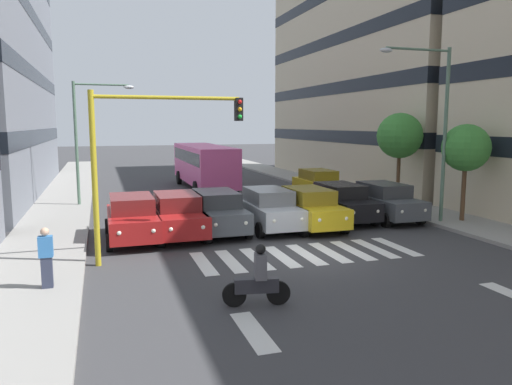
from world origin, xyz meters
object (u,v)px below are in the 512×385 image
car_row2_0 (319,184)px  street_lamp_right (87,128)px  bus_behind_traffic (204,162)px  car_1 (341,202)px  traffic_light_gantry (140,147)px  car_3 (269,209)px  car_2 (310,208)px  street_tree_0 (466,148)px  motorcycle_with_rider (258,280)px  car_0 (385,201)px  car_5 (178,215)px  street_lamp_left (435,116)px  street_tree_1 (400,136)px  car_6 (132,218)px  pedestrian_waiting (46,257)px

car_row2_0 → street_lamp_right: 13.67m
bus_behind_traffic → car_row2_0: bearing=132.6°
car_1 → traffic_light_gantry: 10.62m
car_3 → car_2: bearing=168.7°
car_2 → street_tree_0: (-6.97, 1.20, 2.52)m
car_3 → motorcycle_with_rider: 8.97m
street_tree_0 → bus_behind_traffic: bearing=-60.4°
car_0 → street_lamp_right: street_lamp_right is taller
car_5 → car_row2_0: (-9.75, -7.72, 0.00)m
car_3 → car_row2_0: bearing=-127.9°
car_3 → street_tree_0: street_tree_0 is taller
car_3 → street_tree_0: 9.20m
traffic_light_gantry → street_lamp_left: (-12.68, -2.17, 1.07)m
street_lamp_left → street_tree_0: size_ratio=1.75×
car_5 → motorcycle_with_rider: (-0.75, 8.10, -0.24)m
car_1 → street_tree_0: street_tree_0 is taller
car_3 → street_lamp_right: size_ratio=0.68×
car_row2_0 → traffic_light_gantry: (11.36, 10.99, 2.85)m
traffic_light_gantry → street_lamp_right: 12.12m
bus_behind_traffic → traffic_light_gantry: (5.56, 17.31, 1.88)m
car_row2_0 → street_lamp_right: bearing=-4.2°
street_lamp_left → street_tree_1: (-1.64, -5.00, -0.98)m
traffic_light_gantry → street_tree_0: traffic_light_gantry is taller
street_lamp_right → car_2: bearing=136.3°
car_0 → car_6: same height
car_3 → bus_behind_traffic: 13.79m
car_2 → car_6: (7.45, 0.01, 0.00)m
car_1 → car_6: same height
car_row2_0 → pedestrian_waiting: 19.32m
bus_behind_traffic → motorcycle_with_rider: (3.21, 22.13, -1.21)m
car_0 → car_3: (5.85, 0.28, 0.00)m
car_5 → car_1: bearing=-173.1°
traffic_light_gantry → street_tree_0: bearing=-172.0°
car_6 → pedestrian_waiting: pedestrian_waiting is taller
street_tree_1 → pedestrian_waiting: size_ratio=3.02×
car_0 → car_3: 5.85m
bus_behind_traffic → car_2: bearing=97.0°
car_1 → street_lamp_left: 5.55m
car_5 → car_row2_0: 12.44m
street_lamp_right → street_lamp_left: bearing=146.0°
car_3 → street_tree_1: size_ratio=0.90×
street_tree_0 → street_lamp_left: bearing=-5.8°
car_1 → car_2: same height
car_row2_0 → street_lamp_left: size_ratio=0.59×
street_lamp_right → car_0: bearing=148.5°
car_5 → traffic_light_gantry: size_ratio=0.81×
car_0 → car_5: 9.82m
car_1 → street_lamp_right: bearing=-34.7°
car_1 → street_lamp_right: (11.18, -7.76, 3.35)m
car_0 → street_tree_1: 5.31m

